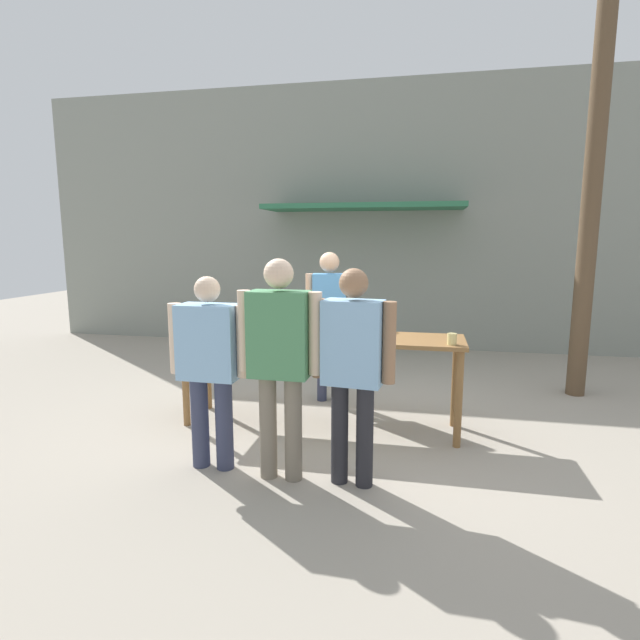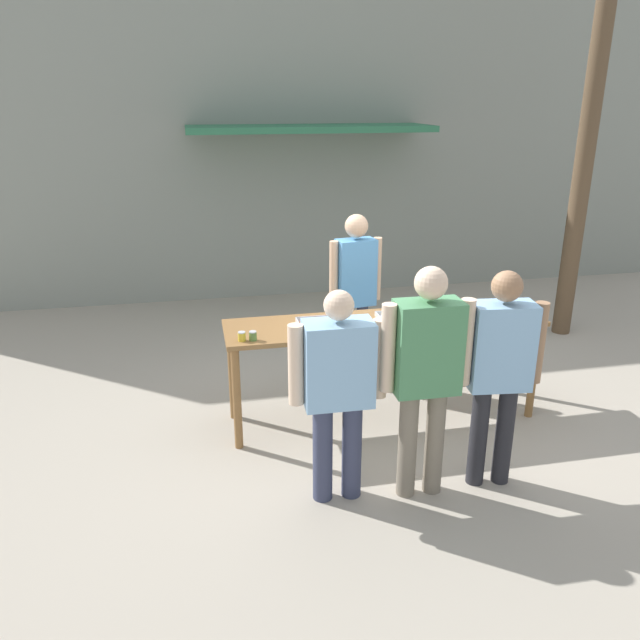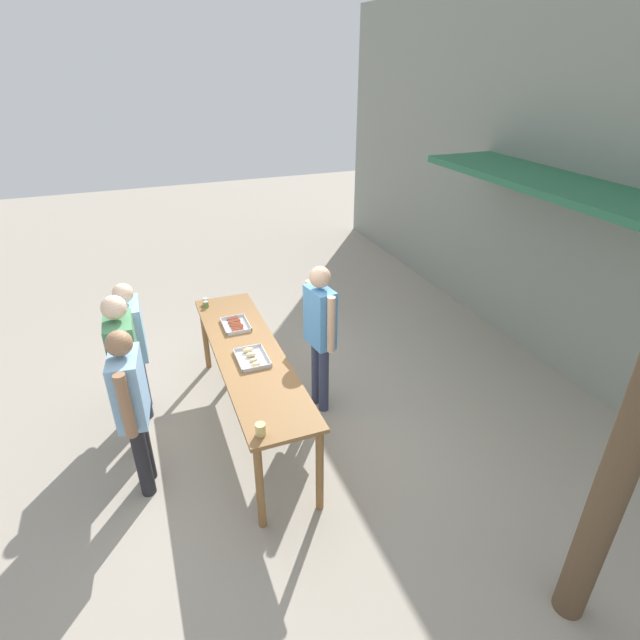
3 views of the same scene
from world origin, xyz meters
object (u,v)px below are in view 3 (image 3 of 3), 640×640
Objects in this scene: food_tray_buns at (252,358)px; beer_cup at (261,429)px; condiment_jar_mustard at (205,301)px; condiment_jar_ketchup at (206,304)px; food_tray_sausages at (236,325)px; person_customer_holding_hotdog at (132,341)px; person_customer_with_cup at (132,401)px; person_customer_waiting_in_line at (126,364)px; person_server_behind_table at (320,326)px.

food_tray_buns is 1.13m from beer_cup.
condiment_jar_mustard is 1.00× the size of condiment_jar_ketchup.
food_tray_sausages is 1.85m from beer_cup.
person_customer_with_cup reaches higher than person_customer_holding_hotdog.
food_tray_buns is 1.35m from condiment_jar_ketchup.
person_customer_holding_hotdog is 0.92× the size of person_customer_waiting_in_line.
person_customer_waiting_in_line is at bearing -40.36° from condiment_jar_ketchup.
condiment_jar_ketchup is 0.05× the size of person_customer_with_cup.
condiment_jar_ketchup is 1.91m from person_customer_with_cup.
food_tray_sausages is at bearing 20.63° from condiment_jar_ketchup.
condiment_jar_mustard is at bearing -37.67° from person_customer_waiting_in_line.
person_customer_waiting_in_line reaches higher than person_customer_holding_hotdog.
condiment_jar_ketchup is 0.05× the size of person_customer_holding_hotdog.
person_customer_waiting_in_line is (-0.02, -1.98, -0.02)m from person_server_behind_table.
person_customer_holding_hotdog is at bearing -95.43° from food_tray_sausages.
food_tray_sausages is 0.92× the size of food_tray_buns.
person_customer_waiting_in_line is at bearing -99.00° from person_server_behind_table.
person_customer_waiting_in_line is at bearing 174.52° from person_customer_holding_hotdog.
beer_cup reaches higher than condiment_jar_mustard.
person_server_behind_table is at bearing 40.28° from condiment_jar_mustard.
person_customer_holding_hotdog is at bearing -56.27° from condiment_jar_mustard.
food_tray_sausages is at bearing 173.54° from beer_cup.
condiment_jar_ketchup is 2.44m from beer_cup.
food_tray_sausages is at bearing -94.28° from person_customer_holding_hotdog.
food_tray_buns is 1.44m from condiment_jar_mustard.
person_customer_with_cup is at bearing -28.92° from condiment_jar_ketchup.
person_customer_with_cup reaches higher than food_tray_buns.
food_tray_sausages is 0.73m from condiment_jar_mustard.
person_server_behind_table is at bearing 142.35° from beer_cup.
person_customer_holding_hotdog is at bearing -155.41° from beer_cup.
condiment_jar_mustard is 1.99m from person_customer_with_cup.
food_tray_buns is at bearing 9.58° from condiment_jar_ketchup.
condiment_jar_ketchup is at bearing -22.07° from person_customer_with_cup.
condiment_jar_mustard is 2.53m from beer_cup.
condiment_jar_ketchup is at bearing -4.30° from condiment_jar_mustard.
food_tray_sausages is at bearing 17.67° from condiment_jar_mustard.
person_customer_with_cup is (0.34, -1.15, 0.03)m from food_tray_buns.
condiment_jar_ketchup is 1.53m from person_server_behind_table.
beer_cup is at bearing -10.52° from food_tray_buns.
person_customer_waiting_in_line is (-0.22, -1.17, 0.07)m from food_tray_buns.
person_server_behind_table reaches higher than food_tray_buns.
food_tray_sausages is at bearing -40.20° from person_customer_with_cup.
food_tray_buns is at bearing 8.73° from condiment_jar_mustard.
person_server_behind_table is (1.21, 1.03, 0.07)m from condiment_jar_mustard.
food_tray_sausages is at bearing -131.43° from person_server_behind_table.
beer_cup is (2.44, 0.02, 0.01)m from condiment_jar_ketchup.
condiment_jar_mustard is at bearing -21.00° from person_customer_with_cup.
food_tray_sausages is 4.96× the size of condiment_jar_ketchup.
person_customer_with_cup reaches higher than food_tray_sausages.
condiment_jar_mustard is at bearing -148.26° from person_server_behind_table.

